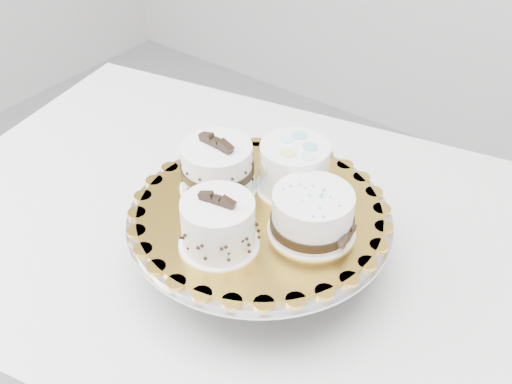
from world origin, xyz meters
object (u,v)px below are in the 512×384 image
Objects in this scene: table at (258,267)px; cake_ribbon at (313,215)px; cake_swirl at (218,225)px; cake_dots at (294,167)px; cake_stand at (260,230)px; cake_board at (260,211)px; cake_banded at (217,170)px.

cake_ribbon is at bearing -32.01° from table.
cake_ribbon is at bearing 38.24° from cake_swirl.
cake_dots reaches higher than cake_ribbon.
cake_dots is at bearing 83.65° from cake_stand.
cake_swirl reaches higher than cake_board.
table is 0.26m from cake_ribbon.
cake_dots is (0.01, 0.07, 0.04)m from cake_board.
cake_dots is at bearing 42.49° from cake_banded.
cake_ribbon is at bearing -39.63° from cake_dots.
cake_dots reaches higher than cake_stand.
cake_ribbon is at bearing 4.81° from cake_stand.
cake_stand is at bearing -90.00° from cake_board.
cake_banded is (-0.08, 0.00, 0.07)m from cake_stand.
cake_ribbon is (0.09, 0.01, 0.07)m from cake_stand.
cake_dots is (0.01, 0.17, 0.00)m from cake_swirl.
cake_dots is at bearing 130.95° from cake_ribbon.
cake_banded is at bearing -140.21° from cake_dots.
cake_swirl is 0.92× the size of cake_dots.
table is 10.49× the size of cake_dots.
table is at bearing 129.16° from cake_board.
cake_board is 0.09m from cake_dots.
cake_ribbon is (0.13, -0.05, 0.22)m from table.
cake_stand is at bearing 1.56° from cake_banded.
cake_swirl is 0.13m from cake_ribbon.
cake_swirl is at bearing -90.08° from cake_board.
cake_stand is 3.36× the size of cake_swirl.
cake_board is at bearing -95.06° from cake_dots.
table is 11.38× the size of cake_swirl.
cake_dots is at bearing 5.70° from table.
cake_banded is at bearing 177.57° from cake_board.
cake_stand is at bearing 79.18° from cake_swirl.
cake_swirl reaches higher than cake_stand.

